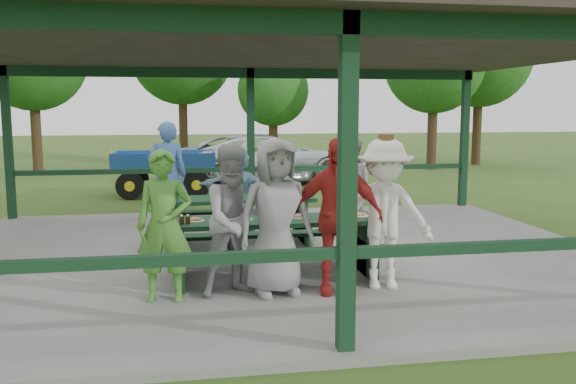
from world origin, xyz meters
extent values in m
plane|color=#30541A|center=(0.00, 0.00, 0.00)|extent=(90.00, 90.00, 0.00)
cube|color=slate|center=(0.00, 0.00, 0.05)|extent=(10.00, 8.00, 0.10)
cube|color=black|center=(0.00, -3.80, 1.60)|extent=(0.15, 0.15, 3.00)
cube|color=black|center=(-4.80, 3.80, 1.60)|extent=(0.15, 0.15, 3.00)
cube|color=black|center=(0.00, 3.80, 1.60)|extent=(0.15, 0.15, 3.00)
cube|color=black|center=(4.80, 3.80, 1.60)|extent=(0.15, 0.15, 3.00)
cube|color=black|center=(-2.40, -3.80, 1.00)|extent=(4.65, 0.10, 0.10)
cube|color=black|center=(-2.40, 3.80, 1.00)|extent=(4.65, 0.10, 0.10)
cube|color=black|center=(2.40, 3.80, 1.00)|extent=(4.65, 0.10, 0.10)
cube|color=black|center=(0.00, -3.80, 3.00)|extent=(9.80, 0.15, 0.20)
cube|color=black|center=(0.00, 3.80, 3.00)|extent=(9.80, 0.15, 0.20)
cube|color=black|center=(0.00, 0.00, 3.22)|extent=(10.60, 8.60, 0.24)
cube|color=black|center=(-0.27, -1.20, 0.82)|extent=(2.75, 0.75, 0.06)
cube|color=black|center=(-0.27, -1.75, 0.53)|extent=(2.75, 0.28, 0.05)
cube|color=black|center=(-0.27, -0.65, 0.53)|extent=(2.75, 0.28, 0.05)
cube|color=black|center=(-1.46, -1.20, 0.47)|extent=(0.06, 0.70, 0.75)
cube|color=black|center=(0.93, -1.20, 0.47)|extent=(0.06, 0.70, 0.75)
cube|color=black|center=(-1.46, -1.20, 0.33)|extent=(0.06, 1.39, 0.45)
cube|color=black|center=(0.93, -1.20, 0.33)|extent=(0.06, 1.39, 0.45)
cube|color=black|center=(-0.51, 0.80, 0.82)|extent=(2.39, 0.75, 0.06)
cube|color=black|center=(-0.51, 0.25, 0.53)|extent=(2.39, 0.28, 0.05)
cube|color=black|center=(-0.51, 1.35, 0.53)|extent=(2.39, 0.28, 0.05)
cube|color=black|center=(-1.53, 0.80, 0.47)|extent=(0.06, 0.70, 0.75)
cube|color=black|center=(0.51, 0.80, 0.47)|extent=(0.06, 0.70, 0.75)
cube|color=black|center=(-1.53, 0.80, 0.33)|extent=(0.06, 1.39, 0.45)
cube|color=black|center=(0.51, 0.80, 0.33)|extent=(0.06, 1.39, 0.45)
cylinder|color=white|center=(-1.28, -1.20, 0.86)|extent=(0.22, 0.22, 0.01)
torus|color=olive|center=(-1.32, -1.22, 0.88)|extent=(0.10, 0.10, 0.03)
torus|color=olive|center=(-1.24, -1.22, 0.88)|extent=(0.10, 0.10, 0.03)
torus|color=olive|center=(-1.28, -1.16, 0.88)|extent=(0.10, 0.10, 0.03)
cylinder|color=white|center=(-0.65, -1.20, 0.86)|extent=(0.22, 0.22, 0.01)
torus|color=olive|center=(-0.69, -1.22, 0.88)|extent=(0.10, 0.10, 0.03)
torus|color=olive|center=(-0.61, -1.22, 0.88)|extent=(0.10, 0.10, 0.03)
torus|color=olive|center=(-0.65, -1.16, 0.88)|extent=(0.10, 0.10, 0.03)
cylinder|color=white|center=(0.09, -1.20, 0.86)|extent=(0.22, 0.22, 0.01)
torus|color=olive|center=(0.05, -1.22, 0.88)|extent=(0.10, 0.10, 0.03)
torus|color=olive|center=(0.13, -1.22, 0.88)|extent=(0.10, 0.10, 0.03)
torus|color=olive|center=(0.09, -1.16, 0.88)|extent=(0.10, 0.10, 0.03)
cylinder|color=white|center=(0.90, -1.20, 0.86)|extent=(0.22, 0.22, 0.01)
torus|color=olive|center=(0.86, -1.22, 0.88)|extent=(0.10, 0.10, 0.03)
torus|color=olive|center=(0.94, -1.22, 0.88)|extent=(0.10, 0.10, 0.03)
torus|color=olive|center=(0.90, -1.16, 0.88)|extent=(0.10, 0.10, 0.03)
cylinder|color=#381E0F|center=(-1.45, -1.38, 0.90)|extent=(0.06, 0.06, 0.10)
cylinder|color=#381E0F|center=(-1.38, -1.38, 0.90)|extent=(0.06, 0.06, 0.10)
cylinder|color=#381E0F|center=(-0.72, -1.38, 0.90)|extent=(0.06, 0.06, 0.10)
cylinder|color=#381E0F|center=(-0.45, -1.38, 0.90)|extent=(0.06, 0.06, 0.10)
cone|color=white|center=(-0.86, -1.00, 0.90)|extent=(0.09, 0.09, 0.10)
cone|color=white|center=(-0.39, -1.00, 0.90)|extent=(0.09, 0.09, 0.10)
cone|color=white|center=(0.62, -1.00, 0.90)|extent=(0.09, 0.09, 0.10)
cone|color=white|center=(0.79, -1.00, 0.90)|extent=(0.09, 0.09, 0.10)
imported|color=#488A2F|center=(-1.65, -2.05, 0.97)|extent=(0.67, 0.48, 1.73)
imported|color=gray|center=(-0.83, -1.95, 0.99)|extent=(1.04, 0.92, 1.78)
imported|color=gray|center=(-0.37, -2.03, 1.03)|extent=(1.00, 0.75, 1.85)
imported|color=#AC2623|center=(0.35, -2.09, 1.03)|extent=(1.16, 0.70, 1.85)
imported|color=white|center=(0.97, -1.99, 1.01)|extent=(1.27, 0.86, 1.82)
cylinder|color=brown|center=(0.97, -1.99, 1.86)|extent=(0.37, 0.37, 0.02)
cylinder|color=brown|center=(0.97, -1.99, 1.92)|extent=(0.22, 0.22, 0.11)
imported|color=#7CA7C0|center=(-0.48, 1.62, 0.87)|extent=(1.51, 0.81, 1.55)
imported|color=#4166A9|center=(-1.70, 2.33, 1.07)|extent=(0.73, 0.50, 1.95)
imported|color=gray|center=(1.56, 1.61, 0.92)|extent=(0.99, 0.90, 1.65)
imported|color=silver|center=(1.05, 9.33, 0.75)|extent=(5.83, 3.71, 1.50)
cube|color=navy|center=(-1.89, 7.30, 0.74)|extent=(2.62, 1.37, 0.11)
cube|color=navy|center=(-1.91, 6.66, 0.97)|extent=(2.57, 0.14, 0.37)
cube|color=navy|center=(-1.87, 7.94, 0.97)|extent=(2.57, 0.14, 0.37)
cube|color=navy|center=(-3.17, 7.34, 0.97)|extent=(0.10, 1.29, 0.37)
cube|color=navy|center=(-0.60, 7.26, 0.97)|extent=(0.10, 1.29, 0.37)
cylinder|color=black|center=(-2.74, 6.64, 0.35)|extent=(0.70, 0.19, 0.70)
cylinder|color=yellow|center=(-2.74, 6.64, 0.35)|extent=(0.26, 0.21, 0.26)
cylinder|color=black|center=(-2.69, 8.02, 0.35)|extent=(0.70, 0.19, 0.70)
cylinder|color=yellow|center=(-2.69, 8.02, 0.35)|extent=(0.26, 0.21, 0.26)
cylinder|color=black|center=(-1.08, 6.58, 0.35)|extent=(0.70, 0.19, 0.70)
cylinder|color=yellow|center=(-1.08, 6.58, 0.35)|extent=(0.26, 0.21, 0.26)
cylinder|color=black|center=(-1.04, 7.96, 0.35)|extent=(0.70, 0.19, 0.70)
cylinder|color=yellow|center=(-1.04, 7.96, 0.35)|extent=(0.26, 0.21, 0.26)
cube|color=navy|center=(-0.14, 7.24, 0.64)|extent=(0.92, 0.10, 0.07)
cone|color=#F2590C|center=(-3.22, 7.35, 1.06)|extent=(0.03, 0.37, 0.37)
cylinder|color=#362615|center=(-6.62, 14.42, 1.51)|extent=(0.36, 0.36, 3.02)
sphere|color=#1A5115|center=(-6.62, 14.42, 4.10)|extent=(3.86, 3.86, 3.86)
cylinder|color=#362615|center=(-1.35, 17.29, 1.67)|extent=(0.36, 0.36, 3.35)
sphere|color=#1A5115|center=(-1.35, 17.29, 4.55)|extent=(4.28, 4.28, 4.28)
cylinder|color=#362615|center=(2.15, 14.98, 1.09)|extent=(0.36, 0.36, 2.18)
sphere|color=#1A5115|center=(2.15, 14.98, 2.96)|extent=(2.79, 2.79, 2.79)
cylinder|color=#362615|center=(7.82, 12.66, 1.44)|extent=(0.36, 0.36, 2.88)
sphere|color=#1A5115|center=(7.82, 12.66, 3.92)|extent=(3.69, 3.69, 3.69)
cylinder|color=#362615|center=(10.34, 14.07, 1.60)|extent=(0.36, 0.36, 3.20)
sphere|color=#1A5115|center=(10.34, 14.07, 4.35)|extent=(4.10, 4.10, 4.10)
camera|label=1|loc=(-1.43, -8.95, 2.29)|focal=38.00mm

